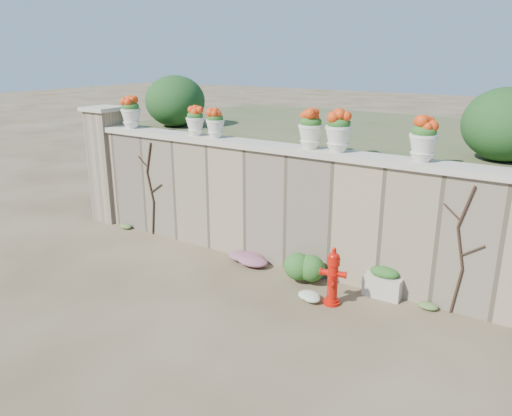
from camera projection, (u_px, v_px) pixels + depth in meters
The scene contains 20 objects.
ground at pixel (208, 298), 7.60m from camera, with size 80.00×80.00×0.00m, color #4C3D26.
stone_wall at pixel (270, 206), 8.73m from camera, with size 8.00×0.40×2.00m, color gray.
wall_cap at pixel (271, 147), 8.42m from camera, with size 8.10×0.52×0.10m, color beige.
gate_pillar at pixel (108, 164), 10.82m from camera, with size 0.72×0.72×2.48m.
raised_fill at pixel (344, 171), 11.28m from camera, with size 9.00×6.00×2.00m, color #384C23.
back_shrub_left at pixel (175, 101), 10.90m from camera, with size 1.30×1.30×1.10m, color #143814.
back_shrub_right at pixel (507, 124), 7.44m from camera, with size 1.30×1.30×1.10m, color #143814.
vine_left at pixel (151, 188), 9.96m from camera, with size 0.60×0.04×1.91m.
vine_right at pixel (461, 249), 6.87m from camera, with size 0.60×0.04×1.91m.
fire_hydrant at pixel (333, 276), 7.29m from camera, with size 0.39×0.28×0.89m.
planter_box at pixel (384, 282), 7.62m from camera, with size 0.58×0.35×0.48m.
green_shrub at pixel (304, 265), 8.01m from camera, with size 0.66×0.60×0.63m, color #1E5119.
magenta_clump at pixel (248, 257), 8.83m from camera, with size 0.81×0.54×0.22m, color #B92585.
white_flowers at pixel (312, 297), 7.46m from camera, with size 0.45×0.36×0.16m, color white.
urn_pot_0 at pixel (131, 113), 10.04m from camera, with size 0.40×0.40×0.63m.
urn_pot_1 at pixel (195, 121), 9.18m from camera, with size 0.34×0.34×0.53m.
urn_pot_2 at pixel (215, 123), 8.94m from camera, with size 0.33×0.33×0.52m.
urn_pot_3 at pixel (311, 130), 7.92m from camera, with size 0.40×0.40×0.62m.
urn_pot_4 at pixel (339, 131), 7.67m from camera, with size 0.41×0.41×0.65m.
urn_pot_5 at pixel (423, 140), 6.99m from camera, with size 0.40×0.40×0.62m.
Camera 1 is at (4.36, -5.31, 3.60)m, focal length 35.00 mm.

